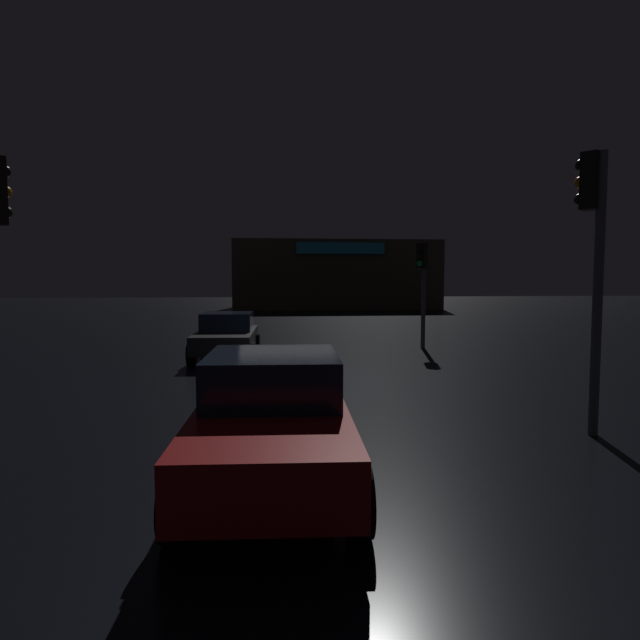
% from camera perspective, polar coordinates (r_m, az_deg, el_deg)
% --- Properties ---
extents(ground_plane, '(120.00, 120.00, 0.00)m').
position_cam_1_polar(ground_plane, '(14.59, -3.22, -5.73)').
color(ground_plane, black).
extents(store_building, '(16.77, 6.83, 5.59)m').
position_cam_1_polar(store_building, '(47.08, 1.51, 4.63)').
color(store_building, brown).
rests_on(store_building, ground).
extents(traffic_signal_main, '(0.42, 0.42, 3.78)m').
position_cam_1_polar(traffic_signal_main, '(20.43, 10.39, 4.51)').
color(traffic_signal_main, '#595B60').
rests_on(traffic_signal_main, ground).
extents(traffic_signal_opposite, '(0.41, 0.43, 4.53)m').
position_cam_1_polar(traffic_signal_opposite, '(10.00, 26.10, 7.17)').
color(traffic_signal_opposite, '#595B60').
rests_on(traffic_signal_opposite, ground).
extents(car_near, '(2.20, 4.41, 1.59)m').
position_cam_1_polar(car_near, '(7.03, -4.88, -9.99)').
color(car_near, '#A51414').
rests_on(car_near, ground).
extents(car_far, '(2.10, 4.16, 1.44)m').
position_cam_1_polar(car_far, '(17.81, -9.49, -1.57)').
color(car_far, black).
rests_on(car_far, ground).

